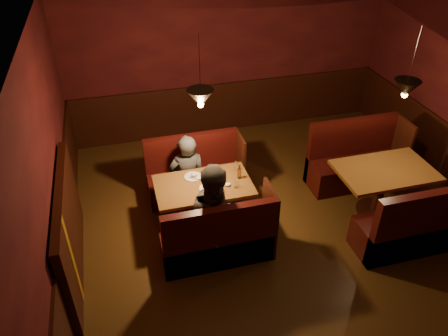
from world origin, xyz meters
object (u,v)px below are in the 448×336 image
object	(u,v)px
main_table	(205,194)
diner_b	(217,203)
main_bench_far	(195,176)
second_table	(383,181)
second_bench_near	(415,229)
main_bench_near	(219,242)
second_bench_far	(354,163)
diner_a	(187,161)

from	to	relation	value
main_table	diner_b	xyz separation A→B (m)	(0.03, -0.64, 0.32)
main_bench_far	diner_b	size ratio (longest dim) A/B	0.85
second_table	second_bench_near	distance (m)	0.86
main_bench_far	main_table	bearing A→B (deg)	-91.18
main_bench_near	second_bench_far	size ratio (longest dim) A/B	0.97
diner_a	diner_b	distance (m)	1.20
main_bench_far	diner_a	xyz separation A→B (m)	(-0.16, -0.22, 0.46)
main_bench_near	second_bench_near	distance (m)	2.66
second_table	second_bench_near	size ratio (longest dim) A/B	0.90
main_table	second_table	world-z (taller)	main_table
main_table	second_table	distance (m)	2.63
second_table	second_bench_far	size ratio (longest dim) A/B	0.90
main_bench_far	second_table	size ratio (longest dim) A/B	1.07
second_bench_near	diner_a	bearing A→B (deg)	147.15
main_table	diner_b	bearing A→B (deg)	-87.52
main_bench_far	second_bench_near	distance (m)	3.30
main_bench_far	main_bench_near	distance (m)	1.54
diner_b	diner_a	bearing A→B (deg)	90.71
main_table	diner_a	world-z (taller)	diner_a
diner_a	second_bench_far	bearing A→B (deg)	179.86
main_bench_far	second_table	distance (m)	2.85
second_bench_far	diner_b	bearing A→B (deg)	-157.86
second_table	main_bench_far	bearing A→B (deg)	155.44
second_bench_far	second_bench_near	distance (m)	1.66
second_bench_far	diner_b	distance (m)	2.86
main_table	diner_a	size ratio (longest dim) A/B	0.86
main_bench_near	diner_b	size ratio (longest dim) A/B	0.85
main_table	second_table	size ratio (longest dim) A/B	0.97
main_bench_far	second_bench_far	distance (m)	2.64
main_bench_near	second_table	bearing A→B (deg)	7.89
diner_a	main_bench_far	bearing A→B (deg)	-122.38
main_bench_far	second_bench_near	bearing A→B (deg)	-37.59
main_bench_far	second_bench_far	size ratio (longest dim) A/B	0.97
second_table	second_bench_near	xyz separation A→B (m)	(0.03, -0.83, -0.23)
main_table	second_table	bearing A→B (deg)	-9.00
second_table	second_bench_near	bearing A→B (deg)	-87.80
second_bench_far	second_bench_near	xyz separation A→B (m)	(0.00, -1.66, 0.00)
second_bench_far	main_table	bearing A→B (deg)	-170.92
main_table	second_bench_near	xyz separation A→B (m)	(2.63, -1.24, -0.21)
main_table	main_bench_near	size ratio (longest dim) A/B	0.91
main_bench_far	second_bench_near	size ratio (longest dim) A/B	0.97
second_bench_near	main_table	bearing A→B (deg)	154.69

